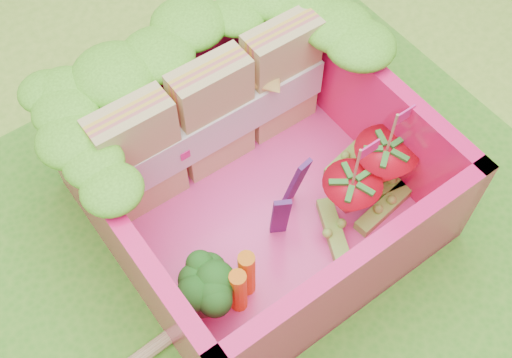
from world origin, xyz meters
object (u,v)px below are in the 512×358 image
(strawberry_left, at_px, (349,198))
(strawberry_right, at_px, (382,168))
(bento_box, at_px, (257,175))
(broccoli, at_px, (200,287))
(sandwich_stack, at_px, (214,116))

(strawberry_left, distance_m, strawberry_right, 0.22)
(bento_box, bearing_deg, broccoli, -150.74)
(broccoli, xyz_separation_m, strawberry_left, (0.75, -0.02, -0.05))
(strawberry_left, bearing_deg, sandwich_stack, 114.96)
(broccoli, distance_m, strawberry_left, 0.75)
(bento_box, distance_m, strawberry_right, 0.57)
(sandwich_stack, bearing_deg, strawberry_right, -49.17)
(bento_box, relative_size, sandwich_stack, 1.19)
(sandwich_stack, distance_m, broccoli, 0.76)
(sandwich_stack, xyz_separation_m, strawberry_left, (0.28, -0.60, -0.16))
(sandwich_stack, height_order, strawberry_left, sandwich_stack)
(strawberry_left, height_order, strawberry_right, strawberry_right)
(strawberry_left, bearing_deg, bento_box, 135.45)
(bento_box, relative_size, broccoli, 3.83)
(strawberry_right, bearing_deg, broccoli, -179.43)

